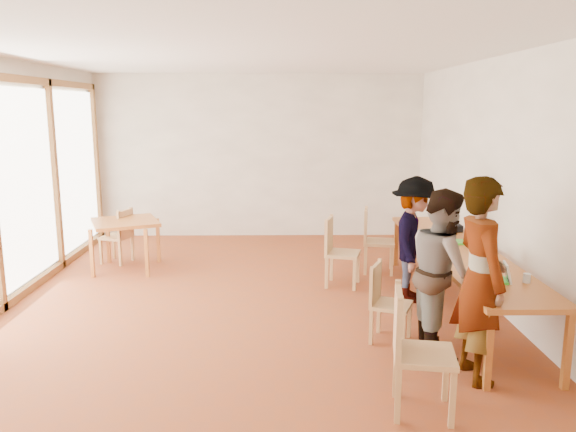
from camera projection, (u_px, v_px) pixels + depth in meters
ground at (249, 310)px, 6.76m from camera, size 8.00×8.00×0.00m
wall_back at (259, 156)px, 10.40m from camera, size 6.00×0.10×3.00m
wall_front at (196, 310)px, 2.54m from camera, size 6.00×0.10×3.00m
wall_right at (505, 186)px, 6.51m from camera, size 0.10×8.00×3.00m
ceiling at (245, 50)px, 6.18m from camera, size 6.00×8.00×0.04m
communal_table at (459, 253)px, 6.62m from camera, size 0.80×4.00×0.75m
side_table at (125, 226)px, 8.32m from camera, size 0.90×0.90×0.75m
chair_near at (411, 338)px, 4.40m from camera, size 0.54×0.54×0.54m
chair_mid at (383, 294)px, 5.80m from camera, size 0.50×0.50×0.44m
chair_far at (336, 244)px, 7.60m from camera, size 0.54×0.54×0.50m
chair_empty at (372, 233)px, 8.22m from camera, size 0.51×0.51×0.50m
chair_spare at (121, 230)px, 8.70m from camera, size 0.50×0.50×0.45m
person_near at (480, 280)px, 4.91m from camera, size 0.50×0.71×1.83m
person_mid at (443, 271)px, 5.51m from camera, size 0.64×0.81×1.64m
person_far at (414, 239)px, 6.98m from camera, size 0.88×1.15×1.57m
laptop_near at (503, 276)px, 5.40m from camera, size 0.23×0.25×0.19m
laptop_mid at (485, 258)px, 6.02m from camera, size 0.23×0.26×0.20m
laptop_far at (464, 239)px, 6.92m from camera, size 0.22×0.25×0.20m
yellow_mug at (484, 250)px, 6.38m from camera, size 0.13×0.13×0.10m
green_bottle at (493, 256)px, 5.80m from camera, size 0.07×0.07×0.28m
clear_glass at (527, 278)px, 5.36m from camera, size 0.07×0.07×0.09m
condiment_cup at (412, 219)px, 8.26m from camera, size 0.08×0.08×0.06m
pink_phone at (432, 220)px, 8.26m from camera, size 0.05×0.10×0.01m
black_pouch at (454, 227)px, 7.61m from camera, size 0.16×0.26×0.09m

